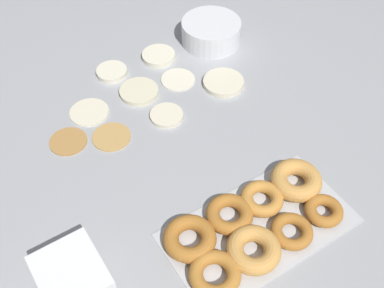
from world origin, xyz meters
TOP-DOWN VIEW (x-y plane):
  - ground_plane at (0.00, 0.00)m, footprint 3.00×3.00m
  - pancake_0 at (0.01, 0.14)m, footprint 0.11×0.11m
  - pancake_1 at (-0.14, 0.14)m, footprint 0.11×0.11m
  - pancake_2 at (-0.13, 0.03)m, footprint 0.10×0.10m
  - pancake_3 at (0.22, 0.04)m, footprint 0.12×0.12m
  - pancake_4 at (0.02, 0.02)m, footprint 0.09×0.09m
  - pancake_5 at (-0.02, 0.25)m, footprint 0.09×0.09m
  - pancake_6 at (0.13, 0.24)m, footprint 0.10×0.10m
  - pancake_7 at (-0.23, 0.07)m, footprint 0.10×0.10m
  - pancake_8 at (0.13, 0.13)m, footprint 0.10×0.10m
  - donut_tray at (0.01, -0.38)m, footprint 0.41×0.22m
  - batter_bowl at (0.31, 0.22)m, footprint 0.18×0.18m
  - container_stack at (-0.37, -0.30)m, footprint 0.12×0.14m

SIDE VIEW (x-z plane):
  - ground_plane at x=0.00m, z-range 0.00..0.00m
  - pancake_8 at x=0.13m, z-range 0.00..0.01m
  - pancake_2 at x=-0.13m, z-range 0.00..0.01m
  - pancake_1 at x=-0.14m, z-range 0.00..0.01m
  - pancake_7 at x=-0.23m, z-range 0.00..0.01m
  - pancake_4 at x=0.02m, z-range 0.00..0.01m
  - pancake_0 at x=0.01m, z-range 0.00..0.01m
  - pancake_3 at x=0.22m, z-range 0.00..0.01m
  - pancake_5 at x=-0.02m, z-range 0.00..0.02m
  - pancake_6 at x=0.13m, z-range 0.00..0.02m
  - donut_tray at x=0.01m, z-range 0.00..0.04m
  - batter_bowl at x=0.31m, z-range 0.00..0.07m
  - container_stack at x=-0.37m, z-range 0.00..0.08m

